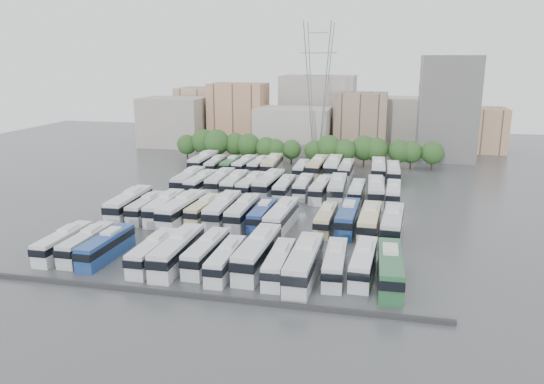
% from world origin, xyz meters
% --- Properties ---
extents(ground, '(220.00, 220.00, 0.00)m').
position_xyz_m(ground, '(0.00, 0.00, 0.00)').
color(ground, '#424447').
rests_on(ground, ground).
extents(parapet, '(56.00, 0.50, 0.50)m').
position_xyz_m(parapet, '(0.00, -33.00, 0.25)').
color(parapet, '#2D2D30').
rests_on(parapet, ground).
extents(tree_line, '(65.38, 7.77, 8.12)m').
position_xyz_m(tree_line, '(-1.17, 42.14, 4.31)').
color(tree_line, black).
rests_on(tree_line, ground).
extents(city_buildings, '(102.00, 35.00, 20.00)m').
position_xyz_m(city_buildings, '(-7.46, 71.86, 7.87)').
color(city_buildings, '#9E998E').
rests_on(city_buildings, ground).
extents(apartment_tower, '(14.00, 14.00, 26.00)m').
position_xyz_m(apartment_tower, '(34.00, 58.00, 13.00)').
color(apartment_tower, silver).
rests_on(apartment_tower, ground).
extents(electricity_pylon, '(9.00, 6.91, 33.83)m').
position_xyz_m(electricity_pylon, '(2.00, 50.00, 18.66)').
color(electricity_pylon, slate).
rests_on(electricity_pylon, ground).
extents(bus_r0_s0, '(2.46, 11.06, 3.47)m').
position_xyz_m(bus_r0_s0, '(-21.38, -24.41, 1.70)').
color(bus_r0_s0, silver).
rests_on(bus_r0_s0, ground).
extents(bus_r0_s1, '(2.52, 11.12, 3.48)m').
position_xyz_m(bus_r0_s1, '(-18.14, -24.00, 1.71)').
color(bus_r0_s1, silver).
rests_on(bus_r0_s1, ground).
extents(bus_r0_s2, '(2.68, 11.35, 3.55)m').
position_xyz_m(bus_r0_s2, '(-15.01, -24.48, 1.74)').
color(bus_r0_s2, navy).
rests_on(bus_r0_s2, ground).
extents(bus_r0_s4, '(2.59, 11.37, 3.56)m').
position_xyz_m(bus_r0_s4, '(-8.12, -25.02, 1.75)').
color(bus_r0_s4, silver).
rests_on(bus_r0_s4, ground).
extents(bus_r0_s5, '(3.02, 12.94, 4.05)m').
position_xyz_m(bus_r0_s5, '(-4.98, -24.62, 1.99)').
color(bus_r0_s5, silver).
rests_on(bus_r0_s5, ground).
extents(bus_r0_s6, '(2.71, 11.61, 3.63)m').
position_xyz_m(bus_r0_s6, '(-1.45, -23.63, 1.78)').
color(bus_r0_s6, silver).
rests_on(bus_r0_s6, ground).
extents(bus_r0_s7, '(2.52, 10.91, 3.41)m').
position_xyz_m(bus_r0_s7, '(1.69, -25.36, 1.68)').
color(bus_r0_s7, silver).
rests_on(bus_r0_s7, ground).
extents(bus_r0_s8, '(3.31, 13.61, 4.25)m').
position_xyz_m(bus_r0_s8, '(5.13, -23.09, 2.09)').
color(bus_r0_s8, silver).
rests_on(bus_r0_s8, ground).
extents(bus_r0_s9, '(2.60, 10.91, 3.41)m').
position_xyz_m(bus_r0_s9, '(8.28, -24.98, 1.67)').
color(bus_r0_s9, silver).
rests_on(bus_r0_s9, ground).
extents(bus_r0_s10, '(2.98, 13.45, 4.22)m').
position_xyz_m(bus_r0_s10, '(11.39, -25.34, 2.07)').
color(bus_r0_s10, silver).
rests_on(bus_r0_s10, ground).
extents(bus_r0_s11, '(2.84, 11.21, 3.49)m').
position_xyz_m(bus_r0_s11, '(14.88, -23.59, 1.71)').
color(bus_r0_s11, silver).
rests_on(bus_r0_s11, ground).
extents(bus_r0_s12, '(2.98, 11.53, 3.59)m').
position_xyz_m(bus_r0_s12, '(18.22, -22.70, 1.76)').
color(bus_r0_s12, silver).
rests_on(bus_r0_s12, ground).
extents(bus_r0_s13, '(3.24, 12.72, 3.96)m').
position_xyz_m(bus_r0_s13, '(21.35, -24.33, 1.94)').
color(bus_r0_s13, '#2B643B').
rests_on(bus_r0_s13, ground).
extents(bus_r1_s0, '(3.45, 13.36, 4.16)m').
position_xyz_m(bus_r1_s0, '(-21.33, -6.01, 2.04)').
color(bus_r1_s0, silver).
rests_on(bus_r1_s0, ground).
extents(bus_r1_s1, '(2.66, 11.29, 3.53)m').
position_xyz_m(bus_r1_s1, '(-18.13, -6.28, 1.73)').
color(bus_r1_s1, silver).
rests_on(bus_r1_s1, ground).
extents(bus_r1_s2, '(3.37, 12.63, 3.92)m').
position_xyz_m(bus_r1_s2, '(-14.91, -6.24, 1.93)').
color(bus_r1_s2, silver).
rests_on(bus_r1_s2, ground).
extents(bus_r1_s3, '(3.56, 13.57, 4.22)m').
position_xyz_m(bus_r1_s3, '(-11.43, -7.28, 2.07)').
color(bus_r1_s3, silver).
rests_on(bus_r1_s3, ground).
extents(bus_r1_s4, '(2.91, 11.10, 3.45)m').
position_xyz_m(bus_r1_s4, '(-8.45, -5.35, 1.69)').
color(bus_r1_s4, beige).
rests_on(bus_r1_s4, ground).
extents(bus_r1_s5, '(3.13, 13.12, 4.10)m').
position_xyz_m(bus_r1_s5, '(-5.10, -5.79, 2.01)').
color(bus_r1_s5, silver).
rests_on(bus_r1_s5, ground).
extents(bus_r1_s6, '(2.70, 12.32, 3.87)m').
position_xyz_m(bus_r1_s6, '(-1.68, -6.00, 1.90)').
color(bus_r1_s6, silver).
rests_on(bus_r1_s6, ground).
extents(bus_r1_s7, '(2.50, 11.17, 3.50)m').
position_xyz_m(bus_r1_s7, '(1.60, -6.18, 1.72)').
color(bus_r1_s7, navy).
rests_on(bus_r1_s7, ground).
extents(bus_r1_s8, '(3.28, 12.77, 3.97)m').
position_xyz_m(bus_r1_s8, '(4.87, -7.30, 1.95)').
color(bus_r1_s8, silver).
rests_on(bus_r1_s8, ground).
extents(bus_r1_s10, '(2.58, 10.93, 3.42)m').
position_xyz_m(bus_r1_s10, '(11.57, -6.13, 1.68)').
color(bus_r1_s10, '#C5B687').
rests_on(bus_r1_s10, ground).
extents(bus_r1_s11, '(3.03, 12.50, 3.90)m').
position_xyz_m(bus_r1_s11, '(14.82, -5.25, 1.92)').
color(bus_r1_s11, navy).
rests_on(bus_r1_s11, ground).
extents(bus_r1_s12, '(3.13, 12.72, 3.97)m').
position_xyz_m(bus_r1_s12, '(18.17, -6.71, 1.95)').
color(bus_r1_s12, beige).
rests_on(bus_r1_s12, ground).
extents(bus_r1_s13, '(3.47, 12.99, 4.03)m').
position_xyz_m(bus_r1_s13, '(21.50, -7.31, 1.98)').
color(bus_r1_s13, silver).
rests_on(bus_r1_s13, ground).
extents(bus_r2_s1, '(3.16, 13.10, 4.09)m').
position_xyz_m(bus_r2_s1, '(-18.02, 12.20, 2.01)').
color(bus_r2_s1, silver).
rests_on(bus_r2_s1, ground).
extents(bus_r2_s2, '(3.09, 12.15, 3.78)m').
position_xyz_m(bus_r2_s2, '(-15.06, 11.39, 1.86)').
color(bus_r2_s2, silver).
rests_on(bus_r2_s2, ground).
extents(bus_r2_s3, '(3.06, 12.61, 3.93)m').
position_xyz_m(bus_r2_s3, '(-11.72, 13.09, 1.93)').
color(bus_r2_s3, silver).
rests_on(bus_r2_s3, ground).
extents(bus_r2_s4, '(3.11, 12.49, 3.89)m').
position_xyz_m(bus_r2_s4, '(-8.42, 11.86, 1.91)').
color(bus_r2_s4, silver).
rests_on(bus_r2_s4, ground).
extents(bus_r2_s5, '(3.11, 12.25, 3.82)m').
position_xyz_m(bus_r2_s5, '(-5.03, 11.61, 1.87)').
color(bus_r2_s5, silver).
rests_on(bus_r2_s5, ground).
extents(bus_r2_s6, '(3.58, 13.61, 4.23)m').
position_xyz_m(bus_r2_s6, '(-1.73, 12.51, 2.08)').
color(bus_r2_s6, silver).
rests_on(bus_r2_s6, ground).
extents(bus_r2_s7, '(2.64, 11.46, 3.59)m').
position_xyz_m(bus_r2_s7, '(1.44, 11.47, 1.76)').
color(bus_r2_s7, silver).
rests_on(bus_r2_s7, ground).
extents(bus_r2_s8, '(2.63, 11.37, 3.56)m').
position_xyz_m(bus_r2_s8, '(4.75, 13.36, 1.75)').
color(bus_r2_s8, silver).
rests_on(bus_r2_s8, ground).
extents(bus_r2_s9, '(3.14, 11.84, 3.68)m').
position_xyz_m(bus_r2_s9, '(8.31, 11.90, 1.81)').
color(bus_r2_s9, silver).
rests_on(bus_r2_s9, ground).
extents(bus_r2_s10, '(3.25, 13.15, 4.10)m').
position_xyz_m(bus_r2_s10, '(11.36, 12.16, 2.01)').
color(bus_r2_s10, silver).
rests_on(bus_r2_s10, ground).
extents(bus_r2_s11, '(2.56, 10.88, 3.40)m').
position_xyz_m(bus_r2_s11, '(14.99, 11.79, 1.67)').
color(bus_r2_s11, silver).
rests_on(bus_r2_s11, ground).
extents(bus_r2_s12, '(3.45, 13.20, 4.11)m').
position_xyz_m(bus_r2_s12, '(18.36, 11.85, 2.02)').
color(bus_r2_s12, silver).
rests_on(bus_r2_s12, ground).
extents(bus_r2_s13, '(2.67, 11.33, 3.54)m').
position_xyz_m(bus_r2_s13, '(21.52, 12.04, 1.74)').
color(bus_r2_s13, silver).
rests_on(bus_r2_s13, ground).
extents(bus_r3_s0, '(2.93, 13.41, 4.21)m').
position_xyz_m(bus_r3_s0, '(-21.45, 30.31, 2.07)').
color(bus_r3_s0, silver).
rests_on(bus_r3_s0, ground).
extents(bus_r3_s1, '(2.99, 11.40, 3.55)m').
position_xyz_m(bus_r3_s1, '(-18.15, 29.06, 1.74)').
color(bus_r3_s1, silver).
rests_on(bus_r3_s1, ground).
extents(bus_r3_s2, '(2.47, 11.02, 3.45)m').
position_xyz_m(bus_r3_s2, '(-14.79, 30.14, 1.70)').
color(bus_r3_s2, '#307041').
rests_on(bus_r3_s2, ground).
extents(bus_r3_s3, '(3.08, 11.68, 3.63)m').
position_xyz_m(bus_r3_s3, '(-11.56, 30.14, 1.78)').
color(bus_r3_s3, silver).
rests_on(bus_r3_s3, ground).
extents(bus_r3_s4, '(3.00, 11.48, 3.57)m').
position_xyz_m(bus_r3_s4, '(-8.25, 30.49, 1.75)').
color(bus_r3_s4, silver).
rests_on(bus_r3_s4, ground).
extents(bus_r3_s5, '(3.53, 13.48, 4.19)m').
position_xyz_m(bus_r3_s5, '(-5.13, 29.98, 2.06)').
color(bus_r3_s5, beige).
rests_on(bus_r3_s5, ground).
extents(bus_r3_s7, '(2.63, 10.88, 3.40)m').
position_xyz_m(bus_r3_s7, '(1.67, 29.01, 1.67)').
color(bus_r3_s7, silver).
rests_on(bus_r3_s7, ground).
extents(bus_r3_s8, '(3.44, 13.49, 4.20)m').
position_xyz_m(bus_r3_s8, '(4.99, 30.59, 2.06)').
color(bus_r3_s8, beige).
rests_on(bus_r3_s8, ground).
extents(bus_r3_s9, '(3.11, 13.67, 4.28)m').
position_xyz_m(bus_r3_s9, '(8.42, 31.04, 2.10)').
color(bus_r3_s9, silver).
rests_on(bus_r3_s9, ground).
extents(bus_r3_s10, '(2.77, 11.78, 3.68)m').
position_xyz_m(bus_r3_s10, '(11.40, 30.31, 1.81)').
color(bus_r3_s10, silver).
rests_on(bus_r3_s10, ground).
extents(bus_r3_s12, '(3.35, 13.32, 4.15)m').
position_xyz_m(bus_r3_s12, '(18.19, 30.93, 2.04)').
color(bus_r3_s12, white).
rests_on(bus_r3_s12, ground).
extents(bus_r3_s13, '(2.97, 12.35, 3.85)m').
position_xyz_m(bus_r3_s13, '(21.38, 29.09, 1.89)').
color(bus_r3_s13, silver).
rests_on(bus_r3_s13, ground).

